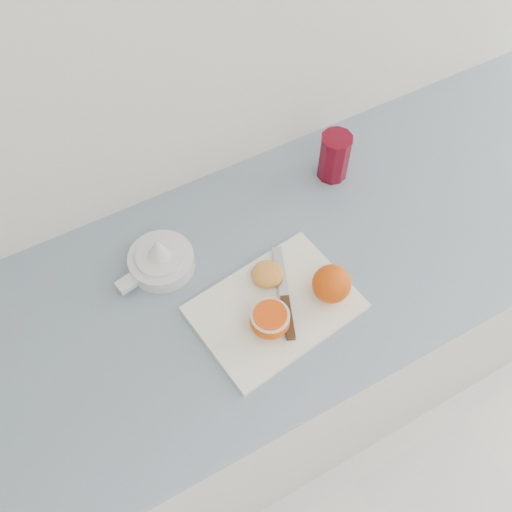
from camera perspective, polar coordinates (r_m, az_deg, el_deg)
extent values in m
cube|color=silver|center=(1.66, 2.70, -8.78)|extent=(2.28, 0.60, 0.86)
cube|color=gray|center=(1.26, 3.50, -0.44)|extent=(2.34, 0.64, 0.03)
cube|color=white|center=(1.18, 1.90, -5.17)|extent=(0.35, 0.27, 0.01)
sphere|color=#E14812|center=(1.16, 7.57, -2.79)|extent=(0.08, 0.08, 0.08)
ellipsoid|color=#E14812|center=(1.13, 1.40, -6.49)|extent=(0.08, 0.08, 0.04)
cylinder|color=#FFE3BB|center=(1.11, 1.43, -5.95)|extent=(0.08, 0.08, 0.00)
cylinder|color=#FF4D05|center=(1.11, 1.43, -5.89)|extent=(0.07, 0.07, 0.00)
ellipsoid|color=orange|center=(1.19, 1.15, -1.81)|extent=(0.07, 0.07, 0.03)
cylinder|color=orange|center=(1.19, 1.16, -1.60)|extent=(0.05, 0.05, 0.00)
cube|color=#3F2316|center=(1.15, 3.19, -6.16)|extent=(0.05, 0.10, 0.01)
cube|color=#B7B7BC|center=(1.21, 2.44, -1.53)|extent=(0.07, 0.12, 0.00)
cylinder|color=#B7B7BC|center=(1.15, 3.19, -6.16)|extent=(0.01, 0.01, 0.01)
cylinder|color=white|center=(1.24, -9.42, -0.52)|extent=(0.14, 0.14, 0.04)
cylinder|color=white|center=(1.22, -9.56, 0.02)|extent=(0.11, 0.11, 0.01)
cone|color=white|center=(1.20, -9.76, 0.80)|extent=(0.05, 0.05, 0.05)
cube|color=white|center=(1.22, -12.71, -2.68)|extent=(0.05, 0.04, 0.01)
ellipsoid|color=#DE5718|center=(1.21, -8.94, 0.26)|extent=(0.01, 0.01, 0.00)
ellipsoid|color=#DE5718|center=(1.22, -10.42, 0.20)|extent=(0.01, 0.01, 0.00)
ellipsoid|color=#DE5718|center=(1.21, -9.30, -0.32)|extent=(0.01, 0.01, 0.00)
ellipsoid|color=#DE5718|center=(1.22, -9.11, 0.86)|extent=(0.01, 0.01, 0.00)
cylinder|color=maroon|center=(1.36, 7.82, 9.79)|extent=(0.07, 0.07, 0.12)
cylinder|color=#D83400|center=(1.40, 7.61, 8.52)|extent=(0.06, 0.06, 0.02)
cylinder|color=maroon|center=(1.32, 8.13, 11.59)|extent=(0.07, 0.07, 0.00)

